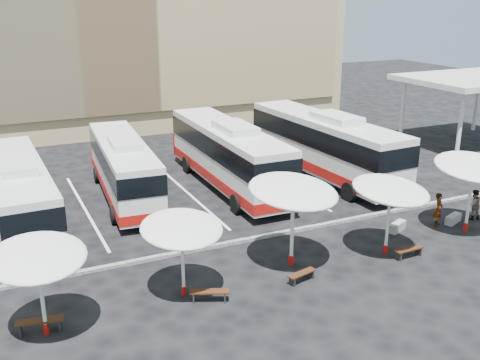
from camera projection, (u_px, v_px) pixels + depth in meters
name	position (u px, v px, depth m)	size (l,w,h in m)	color
ground	(248.00, 246.00, 26.12)	(120.00, 120.00, 0.00)	black
service_canopy	(473.00, 81.00, 42.86)	(10.00, 8.00, 5.20)	silver
curb_divider	(243.00, 240.00, 26.52)	(34.00, 0.25, 0.15)	black
bay_lines	(189.00, 194.00, 32.99)	(24.15, 12.00, 0.01)	white
bus_0	(19.00, 193.00, 27.37)	(2.97, 11.92, 3.77)	silver
bus_1	(123.00, 166.00, 31.86)	(3.38, 11.66, 3.65)	silver
bus_2	(228.00, 153.00, 33.59)	(3.19, 12.99, 4.11)	silver
bus_3	(324.00, 144.00, 35.49)	(3.62, 13.51, 4.25)	silver
sunshade_0	(37.00, 258.00, 18.46)	(3.46, 3.50, 3.41)	silver
sunshade_1	(182.00, 229.00, 21.00)	(3.45, 3.49, 3.28)	silver
sunshade_2	(293.00, 191.00, 23.25)	(5.02, 5.04, 3.96)	silver
sunshade_3	(391.00, 190.00, 24.46)	(4.45, 4.48, 3.54)	silver
sunshade_4	(474.00, 167.00, 26.76)	(4.08, 4.12, 3.88)	silver
wood_bench_0	(40.00, 323.00, 19.31)	(1.66, 0.70, 0.49)	black
wood_bench_1	(209.00, 293.00, 21.29)	(1.51, 0.97, 0.45)	black
wood_bench_2	(302.00, 275.00, 22.78)	(1.37, 0.65, 0.41)	black
wood_bench_3	(409.00, 250.00, 24.87)	(1.46, 0.43, 0.44)	black
conc_bench_0	(397.00, 227.00, 27.73)	(1.16, 0.39, 0.44)	gray
conc_bench_1	(453.00, 219.00, 28.70)	(1.15, 0.38, 0.43)	gray
passenger_0	(439.00, 209.00, 28.19)	(0.63, 0.41, 1.73)	black
passenger_1	(474.00, 205.00, 28.98)	(0.79, 0.61, 1.62)	black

